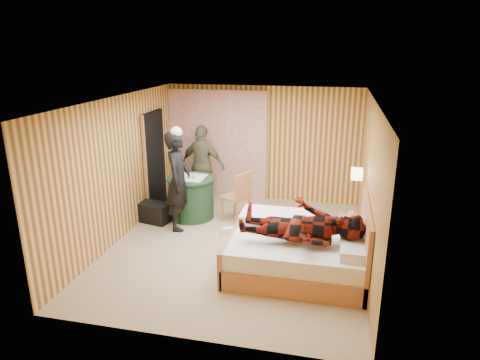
% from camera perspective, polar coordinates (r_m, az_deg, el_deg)
% --- Properties ---
extents(floor, '(4.20, 5.00, 0.01)m').
position_cam_1_polar(floor, '(7.47, -0.44, -8.80)').
color(floor, tan).
rests_on(floor, ground).
extents(ceiling, '(4.20, 5.00, 0.01)m').
position_cam_1_polar(ceiling, '(6.74, -0.49, 10.61)').
color(ceiling, white).
rests_on(ceiling, wall_back).
extents(wall_back, '(4.20, 0.02, 2.50)m').
position_cam_1_polar(wall_back, '(9.37, 3.03, 4.82)').
color(wall_back, '#EFC05C').
rests_on(wall_back, floor).
extents(wall_left, '(0.02, 5.00, 2.50)m').
position_cam_1_polar(wall_left, '(7.73, -15.80, 1.40)').
color(wall_left, '#EFC05C').
rests_on(wall_left, floor).
extents(wall_right, '(0.02, 5.00, 2.50)m').
position_cam_1_polar(wall_right, '(6.85, 16.89, -0.77)').
color(wall_right, '#EFC05C').
rests_on(wall_right, floor).
extents(curtain, '(2.20, 0.08, 2.40)m').
position_cam_1_polar(curtain, '(9.53, -3.00, 4.73)').
color(curtain, silver).
rests_on(curtain, floor).
extents(doorway, '(0.06, 0.90, 2.05)m').
position_cam_1_polar(doorway, '(8.98, -11.29, 2.46)').
color(doorway, black).
rests_on(doorway, floor).
extents(wall_lamp, '(0.26, 0.24, 0.16)m').
position_cam_1_polar(wall_lamp, '(7.26, 15.33, 0.80)').
color(wall_lamp, gold).
rests_on(wall_lamp, wall_right).
extents(bed, '(2.07, 1.63, 1.12)m').
position_cam_1_polar(bed, '(6.65, 7.95, -9.38)').
color(bed, tan).
rests_on(bed, floor).
extents(nightstand, '(0.42, 0.57, 0.55)m').
position_cam_1_polar(nightstand, '(7.46, 14.41, -7.01)').
color(nightstand, tan).
rests_on(nightstand, floor).
extents(round_table, '(0.95, 0.95, 0.84)m').
position_cam_1_polar(round_table, '(8.56, -6.49, -2.29)').
color(round_table, '#1F4429').
rests_on(round_table, floor).
extents(chair_far, '(0.50, 0.50, 0.93)m').
position_cam_1_polar(chair_far, '(9.20, -5.13, -0.07)').
color(chair_far, tan).
rests_on(chair_far, floor).
extents(chair_near, '(0.62, 0.62, 1.01)m').
position_cam_1_polar(chair_near, '(8.24, -0.13, -1.79)').
color(chair_near, tan).
rests_on(chair_near, floor).
extents(duffel_bag, '(0.74, 0.50, 0.38)m').
position_cam_1_polar(duffel_bag, '(8.56, -11.54, -4.22)').
color(duffel_bag, black).
rests_on(duffel_bag, floor).
extents(sneaker_left, '(0.27, 0.11, 0.12)m').
position_cam_1_polar(sneaker_left, '(8.67, -4.39, -4.53)').
color(sneaker_left, white).
rests_on(sneaker_left, floor).
extents(sneaker_right, '(0.32, 0.23, 0.13)m').
position_cam_1_polar(sneaker_right, '(7.87, -1.41, -6.81)').
color(sneaker_right, white).
rests_on(sneaker_right, floor).
extents(woman_standing, '(0.50, 0.71, 1.86)m').
position_cam_1_polar(woman_standing, '(7.94, -8.22, -0.12)').
color(woman_standing, black).
rests_on(woman_standing, floor).
extents(man_at_table, '(1.07, 0.59, 1.72)m').
position_cam_1_polar(man_at_table, '(9.14, -4.98, 1.95)').
color(man_at_table, brown).
rests_on(man_at_table, floor).
extents(man_on_bed, '(0.86, 0.67, 1.77)m').
position_cam_1_polar(man_on_bed, '(6.16, 8.28, -4.82)').
color(man_on_bed, maroon).
rests_on(man_on_bed, bed).
extents(book_lower, '(0.18, 0.23, 0.02)m').
position_cam_1_polar(book_lower, '(7.30, 14.58, -5.20)').
color(book_lower, white).
rests_on(book_lower, nightstand).
extents(book_upper, '(0.22, 0.26, 0.02)m').
position_cam_1_polar(book_upper, '(7.29, 14.59, -5.05)').
color(book_upper, white).
rests_on(book_upper, nightstand).
extents(cup_nightstand, '(0.11, 0.11, 0.09)m').
position_cam_1_polar(cup_nightstand, '(7.45, 14.57, -4.42)').
color(cup_nightstand, white).
rests_on(cup_nightstand, nightstand).
extents(cup_table, '(0.15, 0.15, 0.10)m').
position_cam_1_polar(cup_table, '(8.34, -6.07, 0.55)').
color(cup_table, white).
rests_on(cup_table, round_table).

